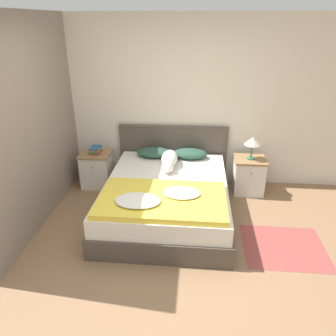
% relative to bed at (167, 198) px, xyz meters
% --- Properties ---
extents(ground_plane, '(16.00, 16.00, 0.00)m').
position_rel_bed_xyz_m(ground_plane, '(0.05, -0.99, -0.25)').
color(ground_plane, '#896647').
extents(wall_back, '(9.00, 0.06, 2.55)m').
position_rel_bed_xyz_m(wall_back, '(0.05, 1.14, 1.03)').
color(wall_back, beige).
rests_on(wall_back, ground_plane).
extents(wall_side_left, '(0.06, 3.10, 2.55)m').
position_rel_bed_xyz_m(wall_side_left, '(-1.61, 0.06, 1.03)').
color(wall_side_left, gray).
rests_on(wall_side_left, ground_plane).
extents(bed, '(1.63, 2.09, 0.50)m').
position_rel_bed_xyz_m(bed, '(0.00, 0.00, 0.00)').
color(bed, '#4C4238').
rests_on(bed, ground_plane).
extents(headboard, '(1.71, 0.06, 0.94)m').
position_rel_bed_xyz_m(headboard, '(-0.00, 1.07, 0.24)').
color(headboard, '#4C4238').
rests_on(headboard, ground_plane).
extents(nightstand_left, '(0.47, 0.43, 0.55)m').
position_rel_bed_xyz_m(nightstand_left, '(-1.18, 0.76, 0.03)').
color(nightstand_left, silver).
rests_on(nightstand_left, ground_plane).
extents(nightstand_right, '(0.47, 0.43, 0.55)m').
position_rel_bed_xyz_m(nightstand_right, '(1.18, 0.76, 0.03)').
color(nightstand_right, silver).
rests_on(nightstand_right, ground_plane).
extents(pillow_left, '(0.52, 0.32, 0.14)m').
position_rel_bed_xyz_m(pillow_left, '(-0.28, 0.83, 0.32)').
color(pillow_left, '#284C3D').
rests_on(pillow_left, bed).
extents(pillow_right, '(0.52, 0.32, 0.14)m').
position_rel_bed_xyz_m(pillow_right, '(0.28, 0.83, 0.32)').
color(pillow_right, '#284C3D').
rests_on(pillow_right, bed).
extents(quilt, '(1.48, 0.92, 0.12)m').
position_rel_bed_xyz_m(quilt, '(-0.01, -0.54, 0.30)').
color(quilt, yellow).
rests_on(quilt, bed).
extents(dog, '(0.23, 0.69, 0.21)m').
position_rel_bed_xyz_m(dog, '(-0.01, 0.49, 0.35)').
color(dog, silver).
rests_on(dog, bed).
extents(book_stack, '(0.17, 0.23, 0.10)m').
position_rel_bed_xyz_m(book_stack, '(-1.19, 0.77, 0.35)').
color(book_stack, '#AD2D28').
rests_on(book_stack, nightstand_left).
extents(table_lamp, '(0.24, 0.24, 0.34)m').
position_rel_bed_xyz_m(table_lamp, '(1.18, 0.75, 0.58)').
color(table_lamp, '#336B4C').
rests_on(table_lamp, nightstand_right).
extents(rug, '(0.95, 0.84, 0.00)m').
position_rel_bed_xyz_m(rug, '(1.45, -0.59, -0.24)').
color(rug, '#93423D').
rests_on(rug, ground_plane).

